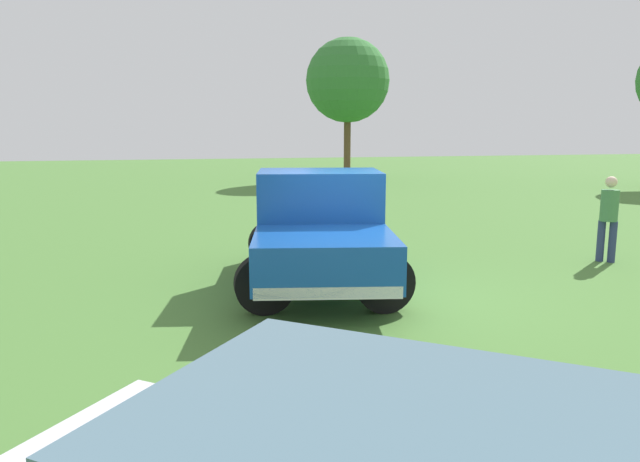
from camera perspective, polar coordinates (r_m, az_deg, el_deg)
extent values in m
plane|color=#477533|center=(9.37, 3.93, -5.94)|extent=(80.00, 80.00, 0.00)
cylinder|color=black|center=(8.41, 6.08, -4.86)|extent=(0.84, 0.22, 0.84)
cylinder|color=black|center=(8.32, -5.22, -5.00)|extent=(0.84, 0.22, 0.84)
cylinder|color=black|center=(11.17, 3.87, -1.15)|extent=(0.84, 0.22, 0.84)
cylinder|color=black|center=(11.11, -4.58, -1.22)|extent=(0.84, 0.22, 0.84)
cube|color=#144799|center=(8.33, 0.43, -2.53)|extent=(2.23, 2.10, 0.64)
cube|color=#144799|center=(9.85, -0.07, 1.64)|extent=(2.16, 1.75, 1.40)
cube|color=slate|center=(9.79, -0.07, 4.19)|extent=(1.97, 1.51, 0.48)
cube|color=#144799|center=(10.79, -0.29, 0.21)|extent=(2.29, 2.45, 0.60)
cube|color=silver|center=(7.58, 0.77, -5.80)|extent=(1.86, 0.44, 0.16)
cylinder|color=navy|center=(12.68, 24.93, -0.85)|extent=(0.14, 0.14, 0.78)
cylinder|color=navy|center=(12.67, 25.83, -0.93)|extent=(0.14, 0.14, 0.78)
cylinder|color=#477F4C|center=(12.58, 25.60, 2.19)|extent=(0.45, 0.45, 0.59)
sphere|color=beige|center=(12.54, 25.75, 4.18)|extent=(0.21, 0.21, 0.21)
cylinder|color=brown|center=(28.62, 2.58, 8.22)|extent=(0.32, 0.32, 3.47)
sphere|color=#337533|center=(28.68, 2.63, 14.00)|extent=(3.85, 3.85, 3.85)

